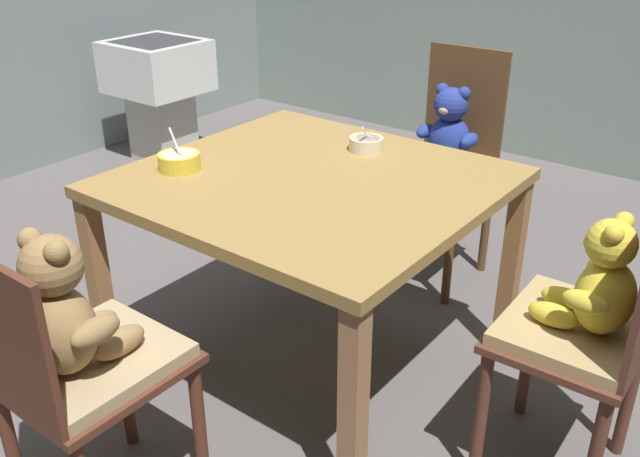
# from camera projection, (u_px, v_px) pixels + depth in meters

# --- Properties ---
(ground_plane) EXTENTS (5.20, 5.20, 0.04)m
(ground_plane) POSITION_uv_depth(u_px,v_px,m) (312.00, 367.00, 2.49)
(ground_plane) COLOR #5B5655
(dining_table) EXTENTS (1.09, 1.03, 0.71)m
(dining_table) POSITION_uv_depth(u_px,v_px,m) (310.00, 200.00, 2.20)
(dining_table) COLOR olive
(dining_table) RESTS_ON ground_plane
(teddy_chair_far_center) EXTENTS (0.38, 0.41, 0.96)m
(teddy_chair_far_center) POSITION_uv_depth(u_px,v_px,m) (446.00, 153.00, 2.84)
(teddy_chair_far_center) COLOR brown
(teddy_chair_far_center) RESTS_ON ground_plane
(teddy_chair_near_front) EXTENTS (0.38, 0.41, 0.85)m
(teddy_chair_near_front) POSITION_uv_depth(u_px,v_px,m) (73.00, 344.00, 1.63)
(teddy_chair_near_front) COLOR #552C1E
(teddy_chair_near_front) RESTS_ON ground_plane
(teddy_chair_near_right) EXTENTS (0.37, 0.42, 0.95)m
(teddy_chair_near_right) POSITION_uv_depth(u_px,v_px,m) (593.00, 312.00, 1.77)
(teddy_chair_near_right) COLOR #542F22
(teddy_chair_near_right) RESTS_ON ground_plane
(porridge_bowl_cream_far_center) EXTENTS (0.12, 0.12, 0.10)m
(porridge_bowl_cream_far_center) POSITION_uv_depth(u_px,v_px,m) (366.00, 144.00, 2.38)
(porridge_bowl_cream_far_center) COLOR beige
(porridge_bowl_cream_far_center) RESTS_ON dining_table
(porridge_bowl_yellow_near_left) EXTENTS (0.14, 0.14, 0.12)m
(porridge_bowl_yellow_near_left) POSITION_uv_depth(u_px,v_px,m) (179.00, 161.00, 2.21)
(porridge_bowl_yellow_near_left) COLOR yellow
(porridge_bowl_yellow_near_left) RESTS_ON dining_table
(sink_basin) EXTENTS (0.52, 0.50, 0.73)m
(sink_basin) POSITION_uv_depth(u_px,v_px,m) (158.00, 83.00, 4.18)
(sink_basin) COLOR #B7B2A8
(sink_basin) RESTS_ON ground_plane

